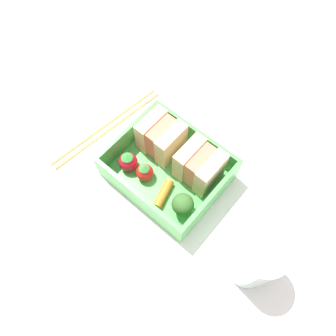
{
  "coord_description": "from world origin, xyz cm",
  "views": [
    {
      "loc": [
        13.7,
        -15.92,
        46.61
      ],
      "look_at": [
        0.0,
        0.0,
        2.7
      ],
      "focal_mm": 35.0,
      "sensor_mm": 36.0,
      "label": 1
    }
  ],
  "objects_px": {
    "strawberry_far_left": "(145,172)",
    "carrot_stick_far_left": "(163,194)",
    "drinking_glass": "(255,259)",
    "strawberry_left": "(128,162)",
    "sandwich_center_left": "(199,166)",
    "broccoli_floret": "(183,204)",
    "sandwich_left": "(161,137)",
    "chopstick_pair": "(106,127)"
  },
  "relations": [
    {
      "from": "sandwich_left",
      "to": "carrot_stick_far_left",
      "type": "distance_m",
      "value": 0.09
    },
    {
      "from": "strawberry_left",
      "to": "broccoli_floret",
      "type": "bearing_deg",
      "value": -0.54
    },
    {
      "from": "sandwich_left",
      "to": "sandwich_center_left",
      "type": "height_order",
      "value": "same"
    },
    {
      "from": "carrot_stick_far_left",
      "to": "chopstick_pair",
      "type": "height_order",
      "value": "carrot_stick_far_left"
    },
    {
      "from": "drinking_glass",
      "to": "strawberry_left",
      "type": "bearing_deg",
      "value": 179.73
    },
    {
      "from": "strawberry_left",
      "to": "chopstick_pair",
      "type": "xyz_separation_m",
      "value": [
        -0.08,
        0.03,
        -0.02
      ]
    },
    {
      "from": "strawberry_far_left",
      "to": "sandwich_left",
      "type": "bearing_deg",
      "value": 104.98
    },
    {
      "from": "sandwich_left",
      "to": "sandwich_center_left",
      "type": "xyz_separation_m",
      "value": [
        0.07,
        0.0,
        0.0
      ]
    },
    {
      "from": "sandwich_left",
      "to": "strawberry_left",
      "type": "distance_m",
      "value": 0.06
    },
    {
      "from": "sandwich_left",
      "to": "drinking_glass",
      "type": "height_order",
      "value": "drinking_glass"
    },
    {
      "from": "strawberry_far_left",
      "to": "broccoli_floret",
      "type": "xyz_separation_m",
      "value": [
        0.08,
        -0.01,
        0.01
      ]
    },
    {
      "from": "drinking_glass",
      "to": "chopstick_pair",
      "type": "bearing_deg",
      "value": 174.4
    },
    {
      "from": "strawberry_left",
      "to": "drinking_glass",
      "type": "relative_size",
      "value": 0.36
    },
    {
      "from": "broccoli_floret",
      "to": "chopstick_pair",
      "type": "bearing_deg",
      "value": 171.03
    },
    {
      "from": "sandwich_center_left",
      "to": "broccoli_floret",
      "type": "bearing_deg",
      "value": -72.97
    },
    {
      "from": "strawberry_left",
      "to": "drinking_glass",
      "type": "bearing_deg",
      "value": -0.27
    },
    {
      "from": "strawberry_far_left",
      "to": "broccoli_floret",
      "type": "distance_m",
      "value": 0.08
    },
    {
      "from": "broccoli_floret",
      "to": "carrot_stick_far_left",
      "type": "bearing_deg",
      "value": -179.26
    },
    {
      "from": "sandwich_center_left",
      "to": "strawberry_far_left",
      "type": "height_order",
      "value": "sandwich_center_left"
    },
    {
      "from": "strawberry_far_left",
      "to": "chopstick_pair",
      "type": "height_order",
      "value": "strawberry_far_left"
    },
    {
      "from": "sandwich_left",
      "to": "drinking_glass",
      "type": "bearing_deg",
      "value": -15.9
    },
    {
      "from": "broccoli_floret",
      "to": "chopstick_pair",
      "type": "relative_size",
      "value": 0.19
    },
    {
      "from": "sandwich_center_left",
      "to": "strawberry_far_left",
      "type": "distance_m",
      "value": 0.08
    },
    {
      "from": "broccoli_floret",
      "to": "drinking_glass",
      "type": "bearing_deg",
      "value": -0.01
    },
    {
      "from": "sandwich_center_left",
      "to": "chopstick_pair",
      "type": "bearing_deg",
      "value": -170.37
    },
    {
      "from": "broccoli_floret",
      "to": "drinking_glass",
      "type": "xyz_separation_m",
      "value": [
        0.12,
        -0.0,
        0.01
      ]
    },
    {
      "from": "strawberry_left",
      "to": "drinking_glass",
      "type": "xyz_separation_m",
      "value": [
        0.22,
        -0.0,
        0.02
      ]
    },
    {
      "from": "strawberry_far_left",
      "to": "carrot_stick_far_left",
      "type": "distance_m",
      "value": 0.04
    },
    {
      "from": "sandwich_left",
      "to": "drinking_glass",
      "type": "distance_m",
      "value": 0.22
    },
    {
      "from": "sandwich_left",
      "to": "broccoli_floret",
      "type": "relative_size",
      "value": 1.47
    },
    {
      "from": "sandwich_left",
      "to": "strawberry_left",
      "type": "xyz_separation_m",
      "value": [
        -0.02,
        -0.06,
        -0.01
      ]
    },
    {
      "from": "strawberry_far_left",
      "to": "broccoli_floret",
      "type": "height_order",
      "value": "broccoli_floret"
    },
    {
      "from": "sandwich_center_left",
      "to": "drinking_glass",
      "type": "height_order",
      "value": "drinking_glass"
    },
    {
      "from": "sandwich_left",
      "to": "carrot_stick_far_left",
      "type": "xyz_separation_m",
      "value": [
        0.06,
        -0.06,
        -0.02
      ]
    },
    {
      "from": "sandwich_left",
      "to": "strawberry_far_left",
      "type": "xyz_separation_m",
      "value": [
        0.01,
        -0.05,
        -0.02
      ]
    },
    {
      "from": "strawberry_far_left",
      "to": "carrot_stick_far_left",
      "type": "bearing_deg",
      "value": -7.54
    },
    {
      "from": "broccoli_floret",
      "to": "sandwich_center_left",
      "type": "bearing_deg",
      "value": 107.03
    },
    {
      "from": "strawberry_left",
      "to": "strawberry_far_left",
      "type": "distance_m",
      "value": 0.03
    },
    {
      "from": "sandwich_center_left",
      "to": "strawberry_left",
      "type": "xyz_separation_m",
      "value": [
        -0.09,
        -0.06,
        -0.01
      ]
    },
    {
      "from": "sandwich_center_left",
      "to": "broccoli_floret",
      "type": "distance_m",
      "value": 0.06
    },
    {
      "from": "sandwich_center_left",
      "to": "carrot_stick_far_left",
      "type": "bearing_deg",
      "value": -106.17
    },
    {
      "from": "sandwich_center_left",
      "to": "broccoli_floret",
      "type": "height_order",
      "value": "sandwich_center_left"
    }
  ]
}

